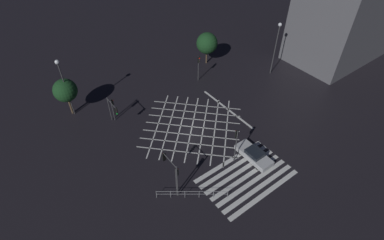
{
  "coord_description": "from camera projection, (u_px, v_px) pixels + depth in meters",
  "views": [
    {
      "loc": [
        -16.45,
        -22.13,
        25.84
      ],
      "look_at": [
        0.0,
        0.0,
        1.14
      ],
      "focal_mm": 28.0,
      "sensor_mm": 36.0,
      "label": 1
    }
  ],
  "objects": [
    {
      "name": "traffic_light_ne_cross",
      "position": [
        199.0,
        64.0,
        43.5
      ],
      "size": [
        0.36,
        0.39,
        4.09
      ],
      "rotation": [
        0.0,
        0.0,
        -1.57
      ],
      "color": "#424244",
      "rests_on": "ground_plane"
    },
    {
      "name": "pedestrian_railing",
      "position": [
        192.0,
        194.0,
        29.58
      ],
      "size": [
        5.73,
        4.27,
        1.05
      ],
      "rotation": [
        0.0,
        0.0,
        -0.64
      ],
      "color": "#9EA0A5",
      "rests_on": "ground_plane"
    },
    {
      "name": "traffic_light_nw_main",
      "position": [
        113.0,
        105.0,
        37.17
      ],
      "size": [
        0.39,
        0.36,
        3.33
      ],
      "color": "#424244",
      "rests_on": "ground_plane"
    },
    {
      "name": "traffic_light_median_south",
      "position": [
        236.0,
        140.0,
        31.56
      ],
      "size": [
        0.36,
        0.39,
        4.54
      ],
      "rotation": [
        0.0,
        0.0,
        1.57
      ],
      "color": "#424244",
      "rests_on": "ground_plane"
    },
    {
      "name": "waiting_car",
      "position": [
        254.0,
        155.0,
        33.48
      ],
      "size": [
        1.77,
        4.51,
        1.26
      ],
      "rotation": [
        0.0,
        0.0,
        1.57
      ],
      "color": "#B7BABC",
      "rests_on": "ground_plane"
    },
    {
      "name": "ground_plane",
      "position": [
        192.0,
        127.0,
        37.77
      ],
      "size": [
        200.0,
        200.0,
        0.0
      ],
      "primitive_type": "plane",
      "color": "black"
    },
    {
      "name": "road_markings",
      "position": [
        222.0,
        152.0,
        34.62
      ],
      "size": [
        14.71,
        20.02,
        0.01
      ],
      "color": "silver",
      "rests_on": "ground_plane"
    },
    {
      "name": "traffic_light_sw_main",
      "position": [
        177.0,
        176.0,
        28.65
      ],
      "size": [
        0.39,
        0.36,
        3.82
      ],
      "color": "#424244",
      "rests_on": "ground_plane"
    },
    {
      "name": "traffic_light_nw_cross",
      "position": [
        113.0,
        109.0,
        36.11
      ],
      "size": [
        0.36,
        2.61,
        3.66
      ],
      "rotation": [
        0.0,
        0.0,
        -1.57
      ],
      "color": "#424244",
      "rests_on": "ground_plane"
    },
    {
      "name": "street_tree_far",
      "position": [
        65.0,
        91.0,
        37.35
      ],
      "size": [
        2.98,
        2.98,
        5.17
      ],
      "color": "brown",
      "rests_on": "ground_plane"
    },
    {
      "name": "street_lamp_east",
      "position": [
        277.0,
        39.0,
        43.05
      ],
      "size": [
        0.52,
        0.52,
        8.22
      ],
      "color": "#424244",
      "rests_on": "ground_plane"
    },
    {
      "name": "street_tree_near",
      "position": [
        207.0,
        43.0,
        46.95
      ],
      "size": [
        3.35,
        3.35,
        5.18
      ],
      "color": "brown",
      "rests_on": "ground_plane"
    },
    {
      "name": "traffic_light_sw_cross",
      "position": [
        170.0,
        167.0,
        28.71
      ],
      "size": [
        0.36,
        2.43,
        4.5
      ],
      "rotation": [
        0.0,
        0.0,
        1.57
      ],
      "color": "#424244",
      "rests_on": "ground_plane"
    },
    {
      "name": "street_lamp_west",
      "position": [
        62.0,
        76.0,
        35.72
      ],
      "size": [
        0.55,
        0.55,
        8.11
      ],
      "color": "#424244",
      "rests_on": "ground_plane"
    }
  ]
}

